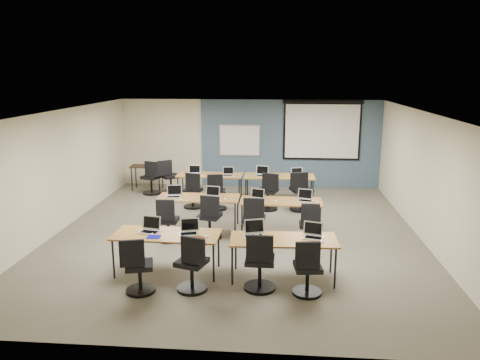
# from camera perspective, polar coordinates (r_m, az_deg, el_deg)

# --- Properties ---
(floor) EXTENTS (8.00, 9.00, 0.02)m
(floor) POSITION_cam_1_polar(r_m,az_deg,el_deg) (10.50, -0.45, -6.55)
(floor) COLOR #6B6354
(floor) RESTS_ON ground
(ceiling) EXTENTS (8.00, 9.00, 0.02)m
(ceiling) POSITION_cam_1_polar(r_m,az_deg,el_deg) (9.92, -0.48, 8.30)
(ceiling) COLOR white
(ceiling) RESTS_ON ground
(wall_back) EXTENTS (8.00, 0.04, 2.70)m
(wall_back) POSITION_cam_1_polar(r_m,az_deg,el_deg) (14.54, 1.17, 4.47)
(wall_back) COLOR beige
(wall_back) RESTS_ON ground
(wall_front) EXTENTS (8.00, 0.04, 2.70)m
(wall_front) POSITION_cam_1_polar(r_m,az_deg,el_deg) (5.85, -4.55, -8.86)
(wall_front) COLOR beige
(wall_front) RESTS_ON ground
(wall_left) EXTENTS (0.04, 9.00, 2.70)m
(wall_left) POSITION_cam_1_polar(r_m,az_deg,el_deg) (11.22, -21.26, 0.99)
(wall_left) COLOR beige
(wall_left) RESTS_ON ground
(wall_right) EXTENTS (0.04, 9.00, 2.70)m
(wall_right) POSITION_cam_1_polar(r_m,az_deg,el_deg) (10.55, 21.72, 0.22)
(wall_right) COLOR beige
(wall_right) RESTS_ON ground
(blue_accent_panel) EXTENTS (5.50, 0.04, 2.70)m
(blue_accent_panel) POSITION_cam_1_polar(r_m,az_deg,el_deg) (14.49, 6.11, 4.37)
(blue_accent_panel) COLOR #3D5977
(blue_accent_panel) RESTS_ON wall_back
(whiteboard) EXTENTS (1.28, 0.03, 0.98)m
(whiteboard) POSITION_cam_1_polar(r_m,az_deg,el_deg) (14.47, -0.04, 4.84)
(whiteboard) COLOR #A2A6AD
(whiteboard) RESTS_ON wall_back
(projector_screen) EXTENTS (2.40, 0.10, 1.82)m
(projector_screen) POSITION_cam_1_polar(r_m,az_deg,el_deg) (14.41, 9.97, 6.35)
(projector_screen) COLOR black
(projector_screen) RESTS_ON wall_back
(training_table_front_left) EXTENTS (1.87, 0.78, 0.73)m
(training_table_front_left) POSITION_cam_1_polar(r_m,az_deg,el_deg) (8.43, -8.91, -6.78)
(training_table_front_left) COLOR #A67541
(training_table_front_left) RESTS_ON floor
(training_table_front_right) EXTENTS (1.83, 0.76, 0.73)m
(training_table_front_right) POSITION_cam_1_polar(r_m,az_deg,el_deg) (8.13, 5.33, -7.44)
(training_table_front_right) COLOR #9E6332
(training_table_front_right) RESTS_ON floor
(training_table_mid_left) EXTENTS (1.86, 0.77, 0.73)m
(training_table_mid_left) POSITION_cam_1_polar(r_m,az_deg,el_deg) (10.74, -5.07, -2.31)
(training_table_mid_left) COLOR brown
(training_table_mid_left) RESTS_ON floor
(training_table_mid_right) EXTENTS (1.81, 0.76, 0.73)m
(training_table_mid_right) POSITION_cam_1_polar(r_m,az_deg,el_deg) (10.45, 5.02, -2.76)
(training_table_mid_right) COLOR #9A6A3E
(training_table_mid_right) RESTS_ON floor
(training_table_back_left) EXTENTS (1.81, 0.75, 0.73)m
(training_table_back_left) POSITION_cam_1_polar(r_m,az_deg,el_deg) (13.07, -3.68, 0.50)
(training_table_back_left) COLOR olive
(training_table_back_left) RESTS_ON floor
(training_table_back_right) EXTENTS (1.92, 0.80, 0.73)m
(training_table_back_right) POSITION_cam_1_polar(r_m,az_deg,el_deg) (12.91, 4.82, 0.33)
(training_table_back_right) COLOR brown
(training_table_back_right) RESTS_ON floor
(laptop_0) EXTENTS (0.35, 0.30, 0.27)m
(laptop_0) POSITION_cam_1_polar(r_m,az_deg,el_deg) (8.56, -10.89, -5.79)
(laptop_0) COLOR beige
(laptop_0) RESTS_ON training_table_front_left
(mouse_0) EXTENTS (0.08, 0.11, 0.03)m
(mouse_0) POSITION_cam_1_polar(r_m,az_deg,el_deg) (8.41, -10.66, -6.51)
(mouse_0) COLOR white
(mouse_0) RESTS_ON training_table_front_left
(task_chair_0) EXTENTS (0.49, 0.48, 0.97)m
(task_chair_0) POSITION_cam_1_polar(r_m,az_deg,el_deg) (7.86, -12.34, -10.73)
(task_chair_0) COLOR black
(task_chair_0) RESTS_ON floor
(laptop_1) EXTENTS (0.34, 0.29, 0.25)m
(laptop_1) POSITION_cam_1_polar(r_m,az_deg,el_deg) (8.37, -6.23, -6.08)
(laptop_1) COLOR silver
(laptop_1) RESTS_ON training_table_front_left
(mouse_1) EXTENTS (0.09, 0.12, 0.04)m
(mouse_1) POSITION_cam_1_polar(r_m,az_deg,el_deg) (8.18, -4.06, -6.86)
(mouse_1) COLOR white
(mouse_1) RESTS_ON training_table_front_left
(task_chair_1) EXTENTS (0.53, 0.51, 0.99)m
(task_chair_1) POSITION_cam_1_polar(r_m,az_deg,el_deg) (7.78, -5.85, -10.64)
(task_chair_1) COLOR black
(task_chair_1) RESTS_ON floor
(laptop_2) EXTENTS (0.36, 0.31, 0.27)m
(laptop_2) POSITION_cam_1_polar(r_m,az_deg,el_deg) (8.20, 1.73, -6.37)
(laptop_2) COLOR #B5B5B5
(laptop_2) RESTS_ON training_table_front_right
(mouse_2) EXTENTS (0.07, 0.11, 0.04)m
(mouse_2) POSITION_cam_1_polar(r_m,az_deg,el_deg) (8.02, 3.39, -7.26)
(mouse_2) COLOR white
(mouse_2) RESTS_ON training_table_front_right
(task_chair_2) EXTENTS (0.53, 0.53, 1.01)m
(task_chair_2) POSITION_cam_1_polar(r_m,az_deg,el_deg) (7.78, 2.42, -10.49)
(task_chair_2) COLOR black
(task_chair_2) RESTS_ON floor
(laptop_3) EXTENTS (0.33, 0.28, 0.25)m
(laptop_3) POSITION_cam_1_polar(r_m,az_deg,el_deg) (8.23, 8.92, -6.51)
(laptop_3) COLOR silver
(laptop_3) RESTS_ON training_table_front_right
(mouse_3) EXTENTS (0.08, 0.11, 0.03)m
(mouse_3) POSITION_cam_1_polar(r_m,az_deg,el_deg) (8.05, 9.97, -7.39)
(mouse_3) COLOR white
(mouse_3) RESTS_ON training_table_front_right
(task_chair_3) EXTENTS (0.48, 0.48, 0.97)m
(task_chair_3) POSITION_cam_1_polar(r_m,az_deg,el_deg) (7.69, 8.23, -11.09)
(task_chair_3) COLOR black
(task_chair_3) RESTS_ON floor
(laptop_4) EXTENTS (0.34, 0.29, 0.26)m
(laptop_4) POSITION_cam_1_polar(r_m,az_deg,el_deg) (10.80, -8.08, -1.71)
(laptop_4) COLOR #B9B9B9
(laptop_4) RESTS_ON training_table_mid_left
(mouse_4) EXTENTS (0.09, 0.11, 0.04)m
(mouse_4) POSITION_cam_1_polar(r_m,az_deg,el_deg) (10.51, -7.17, -2.39)
(mouse_4) COLOR white
(mouse_4) RESTS_ON training_table_mid_left
(task_chair_4) EXTENTS (0.47, 0.47, 0.96)m
(task_chair_4) POSITION_cam_1_polar(r_m,az_deg,el_deg) (10.03, -8.82, -5.30)
(task_chair_4) COLOR black
(task_chair_4) RESTS_ON floor
(laptop_5) EXTENTS (0.33, 0.28, 0.25)m
(laptop_5) POSITION_cam_1_polar(r_m,az_deg,el_deg) (10.65, -3.39, -1.82)
(laptop_5) COLOR #B2B2BB
(laptop_5) RESTS_ON training_table_mid_left
(mouse_5) EXTENTS (0.07, 0.10, 0.04)m
(mouse_5) POSITION_cam_1_polar(r_m,az_deg,el_deg) (10.47, -1.84, -2.35)
(mouse_5) COLOR white
(mouse_5) RESTS_ON training_table_mid_left
(task_chair_5) EXTENTS (0.51, 0.51, 0.99)m
(task_chair_5) POSITION_cam_1_polar(r_m,az_deg,el_deg) (10.09, -3.71, -4.95)
(task_chair_5) COLOR black
(task_chair_5) RESTS_ON floor
(laptop_6) EXTENTS (0.31, 0.26, 0.24)m
(laptop_6) POSITION_cam_1_polar(r_m,az_deg,el_deg) (10.47, 2.15, -2.10)
(laptop_6) COLOR silver
(laptop_6) RESTS_ON training_table_mid_right
(mouse_6) EXTENTS (0.09, 0.11, 0.04)m
(mouse_6) POSITION_cam_1_polar(r_m,az_deg,el_deg) (10.33, 4.35, -2.59)
(mouse_6) COLOR white
(mouse_6) RESTS_ON training_table_mid_right
(task_chair_6) EXTENTS (0.53, 0.53, 1.01)m
(task_chair_6) POSITION_cam_1_polar(r_m,az_deg,el_deg) (9.86, 1.68, -5.32)
(task_chair_6) COLOR black
(task_chair_6) RESTS_ON floor
(laptop_7) EXTENTS (0.33, 0.28, 0.25)m
(laptop_7) POSITION_cam_1_polar(r_m,az_deg,el_deg) (10.48, 7.97, -2.18)
(laptop_7) COLOR #BBBCC0
(laptop_7) RESTS_ON training_table_mid_right
(mouse_7) EXTENTS (0.07, 0.11, 0.04)m
(mouse_7) POSITION_cam_1_polar(r_m,az_deg,el_deg) (10.37, 9.39, -2.68)
(mouse_7) COLOR white
(mouse_7) RESTS_ON training_table_mid_right
(task_chair_7) EXTENTS (0.46, 0.46, 0.95)m
(task_chair_7) POSITION_cam_1_polar(r_m,az_deg,el_deg) (9.76, 8.45, -5.83)
(task_chair_7) COLOR black
(task_chair_7) RESTS_ON floor
(laptop_8) EXTENTS (0.33, 0.28, 0.25)m
(laptop_8) POSITION_cam_1_polar(r_m,az_deg,el_deg) (13.08, -5.61, 0.95)
(laptop_8) COLOR silver
(laptop_8) RESTS_ON training_table_back_left
(mouse_8) EXTENTS (0.08, 0.10, 0.03)m
(mouse_8) POSITION_cam_1_polar(r_m,az_deg,el_deg) (12.79, -4.54, 0.46)
(mouse_8) COLOR white
(mouse_8) RESTS_ON training_table_back_left
(task_chair_8) EXTENTS (0.49, 0.49, 0.97)m
(task_chair_8) POSITION_cam_1_polar(r_m,az_deg,el_deg) (12.37, -5.79, -1.63)
(task_chair_8) COLOR black
(task_chair_8) RESTS_ON floor
(laptop_9) EXTENTS (0.30, 0.26, 0.23)m
(laptop_9) POSITION_cam_1_polar(r_m,az_deg,el_deg) (12.89, -1.47, 0.81)
(laptop_9) COLOR silver
(laptop_9) RESTS_ON training_table_back_left
(mouse_9) EXTENTS (0.07, 0.10, 0.03)m
(mouse_9) POSITION_cam_1_polar(r_m,az_deg,el_deg) (12.73, -0.76, 0.44)
(mouse_9) COLOR white
(mouse_9) RESTS_ON training_table_back_left
(task_chair_9) EXTENTS (0.50, 0.50, 0.98)m
(task_chair_9) POSITION_cam_1_polar(r_m,az_deg,el_deg) (12.16, -2.86, -1.82)
(task_chair_9) COLOR black
(task_chair_9) RESTS_ON floor
(laptop_10) EXTENTS (0.36, 0.30, 0.27)m
(laptop_10) POSITION_cam_1_polar(r_m,az_deg,el_deg) (12.86, 2.73, 0.81)
(laptop_10) COLOR silver
(laptop_10) RESTS_ON training_table_back_right
(mouse_10) EXTENTS (0.09, 0.11, 0.04)m
(mouse_10) POSITION_cam_1_polar(r_m,az_deg,el_deg) (12.73, 4.16, 0.42)
(mouse_10) COLOR white
(mouse_10) RESTS_ON training_table_back_right
(task_chair_10) EXTENTS (0.55, 0.53, 1.01)m
(task_chair_10) POSITION_cam_1_polar(r_m,az_deg,el_deg) (12.15, 3.48, -1.78)
(task_chair_10) COLOR black
(task_chair_10) RESTS_ON floor
(laptop_11) EXTENTS (0.32, 0.28, 0.25)m
(laptop_11) POSITION_cam_1_polar(r_m,az_deg,el_deg) (12.80, 6.95, 0.64)
(laptop_11) COLOR #B2B2B3
(laptop_11) RESTS_ON training_table_back_right
(mouse_11) EXTENTS (0.09, 0.12, 0.04)m
(mouse_11) POSITION_cam_1_polar(r_m,az_deg,el_deg) (12.63, 7.93, 0.22)
(mouse_11) COLOR white
(mouse_11) RESTS_ON training_table_back_right
(task_chair_11) EXTENTS (0.59, 0.57, 1.05)m
(task_chair_11) POSITION_cam_1_polar(r_m,az_deg,el_deg) (12.17, 7.40, -1.74)
(task_chair_11) COLOR black
(task_chair_11) RESTS_ON floor
(blue_mousepad) EXTENTS (0.24, 0.20, 0.01)m
(blue_mousepad) POSITION_cam_1_polar(r_m,az_deg,el_deg) (8.30, -10.46, -6.84)
(blue_mousepad) COLOR #080894
(blue_mousepad) RESTS_ON training_table_front_left
(snack_bowl) EXTENTS (0.26, 0.26, 0.05)m
(snack_bowl) POSITION_cam_1_polar(r_m,az_deg,el_deg) (8.01, -5.05, -7.22)
(snack_bowl) COLOR brown
(snack_bowl) RESTS_ON training_table_front_left
(snack_plate) EXTENTS (0.20, 0.20, 0.01)m
(snack_plate) POSITION_cam_1_polar(r_m,az_deg,el_deg) (8.02, 2.52, -7.31)
(snack_plate) COLOR white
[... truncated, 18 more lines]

